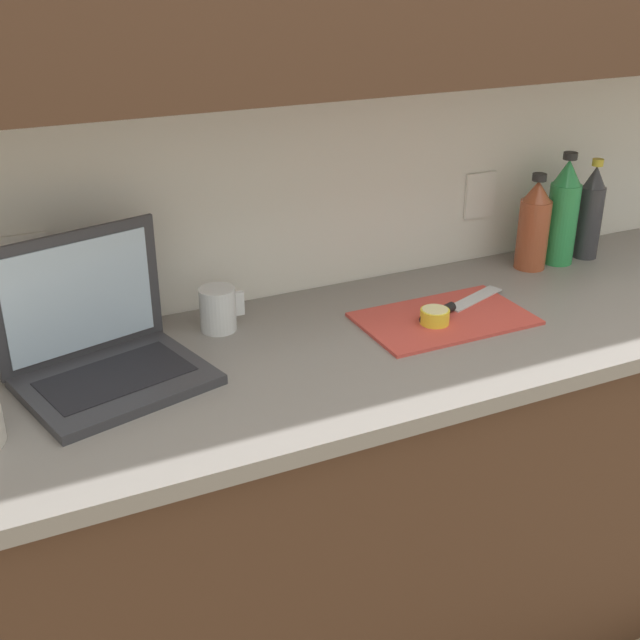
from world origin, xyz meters
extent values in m
plane|color=#847056|center=(0.00, 0.00, 0.00)|extent=(12.00, 12.00, 0.00)
cube|color=white|center=(0.00, 0.35, 1.30)|extent=(5.20, 0.06, 2.60)
cube|color=white|center=(-0.84, 0.31, 1.09)|extent=(0.09, 0.01, 0.12)
cube|color=white|center=(0.30, 0.31, 1.09)|extent=(0.09, 0.01, 0.12)
cube|color=#472D1E|center=(0.00, 0.00, 0.44)|extent=(2.52, 0.59, 0.87)
cube|color=gray|center=(0.00, 0.00, 0.89)|extent=(2.60, 0.63, 0.03)
cube|color=#333338|center=(-0.73, 0.04, 0.92)|extent=(0.39, 0.34, 0.02)
cube|color=black|center=(-0.73, 0.04, 0.93)|extent=(0.31, 0.22, 0.00)
cube|color=#333338|center=(-0.76, 0.16, 1.05)|extent=(0.34, 0.10, 0.27)
cube|color=silver|center=(-0.76, 0.16, 1.05)|extent=(0.30, 0.08, 0.22)
cube|color=#D1473D|center=(0.01, 0.02, 0.91)|extent=(0.39, 0.24, 0.01)
cube|color=silver|center=(0.13, 0.07, 0.92)|extent=(0.19, 0.10, 0.00)
cylinder|color=black|center=(-0.01, 0.02, 0.93)|extent=(0.11, 0.06, 0.02)
cylinder|color=yellow|center=(-0.03, 0.00, 0.93)|extent=(0.07, 0.07, 0.03)
cylinder|color=#F4EAA3|center=(-0.03, 0.00, 0.95)|extent=(0.06, 0.06, 0.00)
cylinder|color=#333338|center=(0.59, 0.20, 1.00)|extent=(0.06, 0.06, 0.19)
cone|color=#333338|center=(0.59, 0.20, 1.13)|extent=(0.06, 0.06, 0.06)
cylinder|color=gold|center=(0.59, 0.20, 1.17)|extent=(0.03, 0.03, 0.02)
cylinder|color=#2D934C|center=(0.49, 0.20, 1.01)|extent=(0.08, 0.08, 0.21)
cone|color=#2D934C|center=(0.49, 0.20, 1.15)|extent=(0.07, 0.07, 0.07)
cylinder|color=black|center=(0.49, 0.20, 1.20)|extent=(0.04, 0.04, 0.02)
cylinder|color=#A34C2D|center=(0.40, 0.20, 1.00)|extent=(0.08, 0.08, 0.18)
cone|color=#A34C2D|center=(0.40, 0.20, 1.11)|extent=(0.07, 0.07, 0.05)
cylinder|color=black|center=(0.40, 0.20, 1.15)|extent=(0.04, 0.04, 0.02)
cylinder|color=silver|center=(-0.47, 0.19, 0.96)|extent=(0.08, 0.08, 0.10)
cube|color=silver|center=(-0.42, 0.19, 0.96)|extent=(0.02, 0.01, 0.06)
camera|label=1|loc=(-0.96, -1.36, 1.68)|focal=45.00mm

